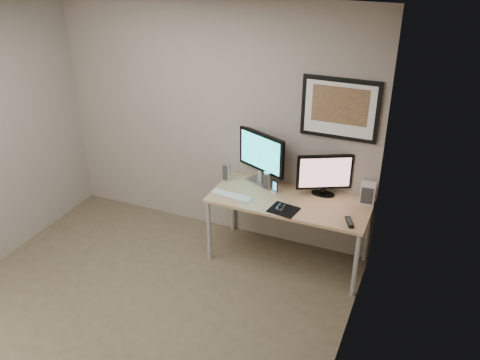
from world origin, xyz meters
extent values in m
plane|color=brown|center=(0.00, 0.00, 0.00)|extent=(3.60, 3.60, 0.00)
plane|color=white|center=(0.00, 0.00, 2.60)|extent=(3.60, 3.60, 0.00)
plane|color=gray|center=(0.00, 1.70, 1.30)|extent=(3.60, 0.00, 3.60)
plane|color=gray|center=(1.80, 0.00, 1.30)|extent=(0.00, 3.40, 3.40)
cube|color=#9E7E4C|center=(1.00, 1.35, 0.71)|extent=(1.60, 0.70, 0.03)
cylinder|color=silver|center=(0.24, 1.04, 0.35)|extent=(0.04, 0.04, 0.70)
cylinder|color=silver|center=(0.24, 1.66, 0.35)|extent=(0.04, 0.04, 0.70)
cylinder|color=silver|center=(1.76, 1.04, 0.35)|extent=(0.04, 0.04, 0.70)
cylinder|color=silver|center=(1.76, 1.66, 0.35)|extent=(0.04, 0.04, 0.70)
cube|color=black|center=(1.35, 1.68, 1.62)|extent=(0.75, 0.03, 0.60)
cube|color=white|center=(1.35, 1.67, 1.62)|extent=(0.67, 0.00, 0.52)
cube|color=orange|center=(1.35, 1.66, 1.66)|extent=(0.54, 0.00, 0.36)
cube|color=#B8B8BD|center=(0.60, 1.59, 0.74)|extent=(0.34, 0.30, 0.02)
cube|color=#B8B8BD|center=(0.60, 1.59, 0.81)|extent=(0.07, 0.06, 0.12)
cube|color=black|center=(0.60, 1.59, 1.08)|extent=(0.58, 0.29, 0.42)
cube|color=#1DBEC1|center=(0.60, 1.57, 1.08)|extent=(0.50, 0.23, 0.35)
cube|color=black|center=(1.28, 1.58, 0.74)|extent=(0.27, 0.22, 0.02)
cube|color=black|center=(1.28, 1.58, 0.78)|extent=(0.07, 0.06, 0.05)
cube|color=black|center=(1.28, 1.58, 0.99)|extent=(0.52, 0.28, 0.37)
cube|color=tan|center=(1.28, 1.56, 0.99)|extent=(0.46, 0.23, 0.31)
cylinder|color=#B8B8BD|center=(0.25, 1.50, 0.83)|extent=(0.09, 0.09, 0.20)
cylinder|color=#B8B8BD|center=(0.71, 1.48, 0.82)|extent=(0.08, 0.08, 0.18)
cube|color=black|center=(0.81, 1.43, 0.80)|extent=(0.08, 0.08, 0.14)
cube|color=silver|center=(0.43, 1.18, 0.74)|extent=(0.45, 0.17, 0.02)
cube|color=black|center=(1.01, 1.13, 0.73)|extent=(0.30, 0.28, 0.00)
ellipsoid|color=black|center=(0.97, 1.15, 0.75)|extent=(0.06, 0.10, 0.04)
cube|color=black|center=(1.64, 1.14, 0.74)|extent=(0.12, 0.19, 0.02)
cube|color=silver|center=(1.72, 1.57, 0.84)|extent=(0.15, 0.12, 0.22)
camera|label=1|loc=(2.26, -2.92, 3.22)|focal=38.00mm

